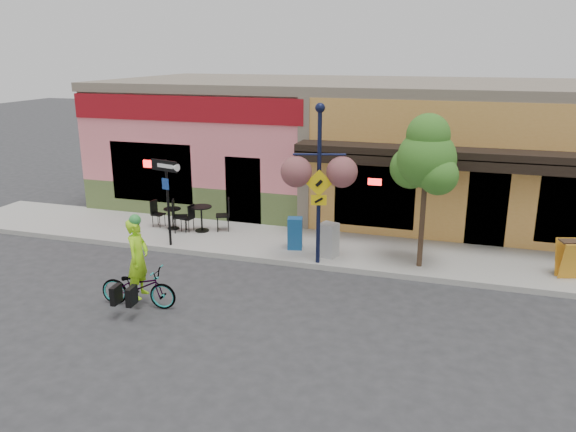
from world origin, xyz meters
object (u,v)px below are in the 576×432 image
object	(u,v)px
cyclist_rider	(139,269)
newspaper_box_grey	(329,240)
street_tree	(424,191)
bicycle	(138,287)
lamp_post	(319,186)
newspaper_box_blue	(295,233)
building	(360,144)
one_way_sign	(168,203)

from	to	relation	value
cyclist_rider	newspaper_box_grey	bearing A→B (deg)	-45.13
cyclist_rider	street_tree	distance (m)	7.14
bicycle	lamp_post	size ratio (longest dim) A/B	0.42
newspaper_box_blue	lamp_post	bearing A→B (deg)	-57.22
building	bicycle	world-z (taller)	building
lamp_post	cyclist_rider	bearing A→B (deg)	-148.41
bicycle	newspaper_box_grey	size ratio (longest dim) A/B	1.90
one_way_sign	street_tree	size ratio (longest dim) A/B	0.62
lamp_post	newspaper_box_blue	distance (m)	2.05
cyclist_rider	newspaper_box_grey	xyz separation A→B (m)	(3.37, 3.99, -0.28)
one_way_sign	newspaper_box_blue	bearing A→B (deg)	27.26
newspaper_box_blue	street_tree	size ratio (longest dim) A/B	0.23
building	cyclist_rider	size ratio (longest dim) A/B	10.14
newspaper_box_blue	newspaper_box_grey	xyz separation A→B (m)	(1.05, -0.32, 0.02)
cyclist_rider	lamp_post	distance (m)	4.89
cyclist_rider	bicycle	bearing A→B (deg)	85.06
building	bicycle	bearing A→B (deg)	-106.58
street_tree	cyclist_rider	bearing A→B (deg)	-145.36
newspaper_box_grey	one_way_sign	bearing A→B (deg)	-156.20
building	bicycle	xyz separation A→B (m)	(-3.07, -10.30, -1.79)
building	cyclist_rider	distance (m)	10.82
bicycle	one_way_sign	world-z (taller)	one_way_sign
building	newspaper_box_grey	bearing A→B (deg)	-86.82
cyclist_rider	one_way_sign	size ratio (longest dim) A/B	0.72
building	one_way_sign	xyz separation A→B (m)	(-4.21, -6.76, -0.86)
lamp_post	bicycle	bearing A→B (deg)	-148.86
building	street_tree	size ratio (longest dim) A/B	4.57
bicycle	cyclist_rider	xyz separation A→B (m)	(0.05, 0.00, 0.43)
newspaper_box_blue	street_tree	distance (m)	3.81
newspaper_box_blue	newspaper_box_grey	bearing A→B (deg)	-29.99
bicycle	street_tree	xyz separation A→B (m)	(5.83, 3.99, 1.68)
bicycle	one_way_sign	bearing A→B (deg)	12.93
lamp_post	street_tree	distance (m)	2.64
cyclist_rider	newspaper_box_blue	world-z (taller)	cyclist_rider
building	cyclist_rider	bearing A→B (deg)	-106.32
cyclist_rider	lamp_post	size ratio (longest dim) A/B	0.43
bicycle	cyclist_rider	size ratio (longest dim) A/B	0.99
bicycle	newspaper_box_grey	xyz separation A→B (m)	(3.42, 3.99, 0.15)
bicycle	lamp_post	world-z (taller)	lamp_post
newspaper_box_grey	cyclist_rider	bearing A→B (deg)	-112.01
building	one_way_sign	distance (m)	8.01
building	one_way_sign	bearing A→B (deg)	-121.89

